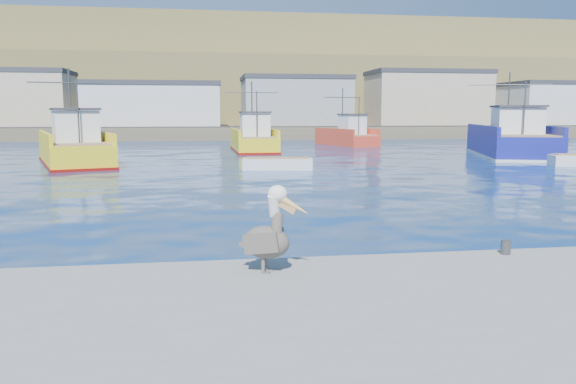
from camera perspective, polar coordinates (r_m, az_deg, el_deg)
The scene contains 10 objects.
ground at distance 14.76m, azimuth 4.17°, elevation -5.39°, with size 260.00×260.00×0.00m, color navy.
dock_bollards at distance 11.59m, azimuth 10.82°, elevation -5.94°, with size 36.20×0.20×0.30m.
far_shore at distance 123.37m, azimuth -7.14°, elevation 10.52°, with size 200.00×81.00×24.00m.
trawler_yellow_a at distance 40.55m, azimuth -20.86°, elevation 4.15°, with size 7.29×12.25×6.56m.
trawler_yellow_b at distance 51.24m, azimuth -3.51°, elevation 5.27°, with size 4.87×10.33×6.38m.
trawler_blue at distance 48.94m, azimuth 21.70°, elevation 4.81°, with size 8.75×14.56×6.83m.
boat_orange at distance 60.80m, azimuth 6.06°, elevation 5.72°, with size 5.42×9.14×6.12m.
skiff_mid at distance 34.27m, azimuth -1.07°, elevation 2.78°, with size 4.37×2.04×0.92m.
skiff_far at distance 61.38m, azimuth 22.87°, elevation 4.43°, with size 3.77×3.35×0.82m.
pelican at distance 10.34m, azimuth -2.00°, elevation -4.40°, with size 1.28×0.84×1.63m.
Camera 1 is at (-3.17, -14.00, 3.41)m, focal length 35.00 mm.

